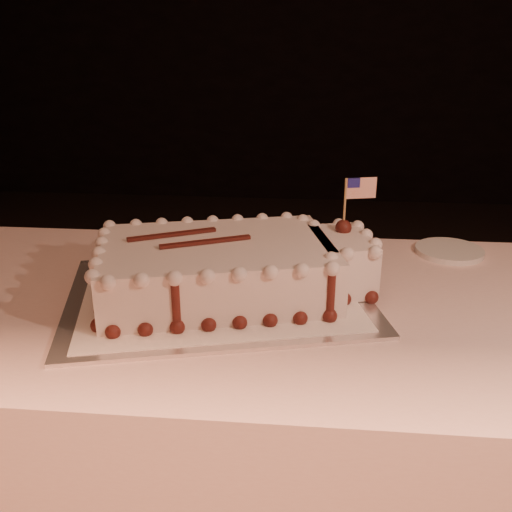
# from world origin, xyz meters

# --- Properties ---
(banquet_table) EXTENTS (2.40, 0.80, 0.75)m
(banquet_table) POSITION_xyz_m (0.00, 0.60, 0.38)
(banquet_table) COLOR beige
(banquet_table) RESTS_ON ground
(cake_board) EXTENTS (0.71, 0.60, 0.01)m
(cake_board) POSITION_xyz_m (-0.34, 0.60, 0.75)
(cake_board) COLOR silver
(cake_board) RESTS_ON banquet_table
(doily) EXTENTS (0.64, 0.54, 0.00)m
(doily) POSITION_xyz_m (-0.34, 0.60, 0.76)
(doily) COLOR white
(doily) RESTS_ON cake_board
(sheet_cake) EXTENTS (0.60, 0.42, 0.23)m
(sheet_cake) POSITION_xyz_m (-0.30, 0.61, 0.82)
(sheet_cake) COLOR silver
(sheet_cake) RESTS_ON doily
(side_plate) EXTENTS (0.17, 0.17, 0.01)m
(side_plate) POSITION_xyz_m (0.20, 0.91, 0.76)
(side_plate) COLOR silver
(side_plate) RESTS_ON banquet_table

